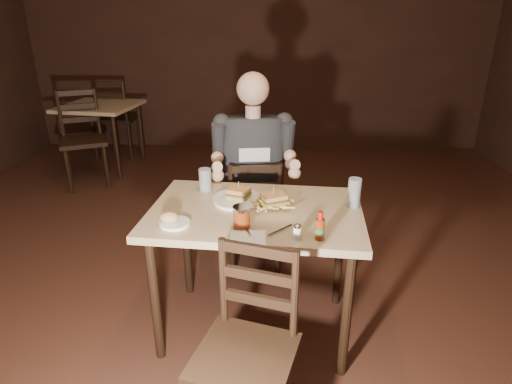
{
  "coord_description": "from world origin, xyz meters",
  "views": [
    {
      "loc": [
        0.19,
        -2.33,
        1.72
      ],
      "look_at": [
        0.11,
        -0.23,
        0.85
      ],
      "focal_mm": 30.0,
      "sensor_mm": 36.0,
      "label": 1
    }
  ],
  "objects_px": {
    "hot_sauce": "(320,226)",
    "glass_right": "(354,193)",
    "chair_far": "(253,213)",
    "chair_near": "(244,357)",
    "side_plate": "(175,224)",
    "bg_chair_far": "(118,118)",
    "bg_chair_near": "(83,141)",
    "dinner_plate": "(238,200)",
    "main_table": "(256,225)",
    "bg_table": "(100,112)",
    "glass_left": "(205,180)",
    "diner": "(254,148)",
    "syrup_dispenser": "(242,217)"
  },
  "relations": [
    {
      "from": "main_table",
      "to": "dinner_plate",
      "type": "height_order",
      "value": "dinner_plate"
    },
    {
      "from": "main_table",
      "to": "side_plate",
      "type": "xyz_separation_m",
      "value": [
        -0.39,
        -0.19,
        0.09
      ]
    },
    {
      "from": "syrup_dispenser",
      "to": "diner",
      "type": "bearing_deg",
      "value": 93.36
    },
    {
      "from": "bg_chair_near",
      "to": "dinner_plate",
      "type": "xyz_separation_m",
      "value": [
        1.8,
        -2.13,
        0.28
      ]
    },
    {
      "from": "diner",
      "to": "hot_sauce",
      "type": "xyz_separation_m",
      "value": [
        0.34,
        -0.94,
        -0.08
      ]
    },
    {
      "from": "glass_left",
      "to": "side_plate",
      "type": "distance_m",
      "value": 0.46
    },
    {
      "from": "bg_chair_near",
      "to": "glass_left",
      "type": "bearing_deg",
      "value": -75.45
    },
    {
      "from": "main_table",
      "to": "bg_table",
      "type": "distance_m",
      "value": 3.37
    },
    {
      "from": "main_table",
      "to": "glass_right",
      "type": "bearing_deg",
      "value": 6.8
    },
    {
      "from": "bg_chair_near",
      "to": "diner",
      "type": "bearing_deg",
      "value": -65.12
    },
    {
      "from": "bg_chair_near",
      "to": "glass_left",
      "type": "xyz_separation_m",
      "value": [
        1.6,
        -1.98,
        0.34
      ]
    },
    {
      "from": "chair_far",
      "to": "main_table",
      "type": "bearing_deg",
      "value": 86.78
    },
    {
      "from": "main_table",
      "to": "bg_chair_near",
      "type": "bearing_deg",
      "value": 130.48
    },
    {
      "from": "diner",
      "to": "side_plate",
      "type": "height_order",
      "value": "diner"
    },
    {
      "from": "bg_chair_far",
      "to": "diner",
      "type": "height_order",
      "value": "diner"
    },
    {
      "from": "bg_chair_far",
      "to": "glass_left",
      "type": "xyz_separation_m",
      "value": [
        1.6,
        -3.08,
        0.34
      ]
    },
    {
      "from": "bg_chair_far",
      "to": "chair_far",
      "type": "bearing_deg",
      "value": 126.45
    },
    {
      "from": "diner",
      "to": "side_plate",
      "type": "relative_size",
      "value": 6.55
    },
    {
      "from": "bg_table",
      "to": "chair_near",
      "type": "relative_size",
      "value": 1.05
    },
    {
      "from": "chair_near",
      "to": "hot_sauce",
      "type": "height_order",
      "value": "hot_sauce"
    },
    {
      "from": "bg_table",
      "to": "syrup_dispenser",
      "type": "xyz_separation_m",
      "value": [
        1.84,
        -2.98,
        0.14
      ]
    },
    {
      "from": "chair_near",
      "to": "dinner_plate",
      "type": "distance_m",
      "value": 0.88
    },
    {
      "from": "glass_right",
      "to": "hot_sauce",
      "type": "bearing_deg",
      "value": -120.23
    },
    {
      "from": "glass_right",
      "to": "bg_table",
      "type": "bearing_deg",
      "value": 131.74
    },
    {
      "from": "bg_table",
      "to": "diner",
      "type": "height_order",
      "value": "diner"
    },
    {
      "from": "bg_chair_near",
      "to": "diner",
      "type": "relative_size",
      "value": 1.04
    },
    {
      "from": "dinner_plate",
      "to": "side_plate",
      "type": "distance_m",
      "value": 0.41
    },
    {
      "from": "bg_table",
      "to": "syrup_dispenser",
      "type": "height_order",
      "value": "syrup_dispenser"
    },
    {
      "from": "main_table",
      "to": "dinner_plate",
      "type": "distance_m",
      "value": 0.17
    },
    {
      "from": "bg_table",
      "to": "syrup_dispenser",
      "type": "relative_size",
      "value": 8.21
    },
    {
      "from": "bg_chair_far",
      "to": "bg_chair_near",
      "type": "height_order",
      "value": "bg_chair_near"
    },
    {
      "from": "chair_near",
      "to": "glass_left",
      "type": "bearing_deg",
      "value": 122.78
    },
    {
      "from": "bg_chair_far",
      "to": "bg_chair_near",
      "type": "bearing_deg",
      "value": 91.42
    },
    {
      "from": "syrup_dispenser",
      "to": "dinner_plate",
      "type": "bearing_deg",
      "value": 102.72
    },
    {
      "from": "glass_right",
      "to": "dinner_plate",
      "type": "bearing_deg",
      "value": 176.27
    },
    {
      "from": "bg_table",
      "to": "bg_chair_near",
      "type": "distance_m",
      "value": 0.58
    },
    {
      "from": "side_plate",
      "to": "chair_far",
      "type": "bearing_deg",
      "value": 68.39
    },
    {
      "from": "glass_right",
      "to": "hot_sauce",
      "type": "relative_size",
      "value": 1.14
    },
    {
      "from": "main_table",
      "to": "bg_chair_far",
      "type": "bearing_deg",
      "value": 119.75
    },
    {
      "from": "hot_sauce",
      "to": "side_plate",
      "type": "distance_m",
      "value": 0.71
    },
    {
      "from": "hot_sauce",
      "to": "glass_right",
      "type": "bearing_deg",
      "value": 59.77
    },
    {
      "from": "chair_near",
      "to": "bg_chair_near",
      "type": "bearing_deg",
      "value": 138.92
    },
    {
      "from": "chair_far",
      "to": "chair_near",
      "type": "xyz_separation_m",
      "value": [
        0.03,
        -1.37,
        0.01
      ]
    },
    {
      "from": "bg_chair_near",
      "to": "main_table",
      "type": "bearing_deg",
      "value": -73.98
    },
    {
      "from": "dinner_plate",
      "to": "hot_sauce",
      "type": "relative_size",
      "value": 1.97
    },
    {
      "from": "glass_left",
      "to": "hot_sauce",
      "type": "distance_m",
      "value": 0.83
    },
    {
      "from": "chair_far",
      "to": "bg_chair_near",
      "type": "relative_size",
      "value": 0.85
    },
    {
      "from": "bg_chair_near",
      "to": "glass_right",
      "type": "distance_m",
      "value": 3.27
    },
    {
      "from": "glass_right",
      "to": "syrup_dispenser",
      "type": "height_order",
      "value": "glass_right"
    },
    {
      "from": "chair_far",
      "to": "glass_left",
      "type": "xyz_separation_m",
      "value": [
        -0.26,
        -0.42,
        0.41
      ]
    }
  ]
}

